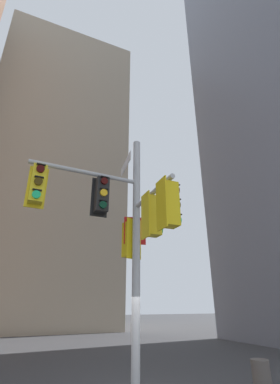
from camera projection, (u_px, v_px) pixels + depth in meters
building_tower_right at (280, 46)px, 26.90m from camera, size 12.72×12.72×52.49m
building_mid_block at (53, 176)px, 34.64m from camera, size 14.99×14.99×35.20m
signal_pole_assembly at (123, 224)px, 7.04m from camera, size 3.43×2.87×7.15m
trash_bin at (262, 375)px, 7.89m from camera, size 0.53×0.53×0.80m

